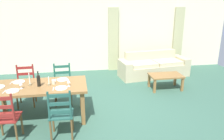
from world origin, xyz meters
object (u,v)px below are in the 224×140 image
(dining_table, at_px, (40,89))
(coffee_cup_primary, at_px, (53,82))
(couch, at_px, (153,67))
(coffee_table, at_px, (166,77))
(dining_chair_far_right, at_px, (63,84))
(wine_bottle, at_px, (39,81))
(dining_chair_near_left, at_px, (6,118))
(dining_chair_near_right, at_px, (61,114))
(dining_chair_far_left, at_px, (26,85))
(wine_glass_near_left, at_px, (21,83))
(wine_glass_near_right, at_px, (69,81))

(dining_table, distance_m, coffee_cup_primary, 0.31)
(couch, relative_size, coffee_table, 2.63)
(dining_chair_far_right, distance_m, wine_bottle, 0.97)
(dining_chair_near_left, bearing_deg, wine_bottle, 55.98)
(couch, bearing_deg, dining_chair_far_right, -150.25)
(dining_table, height_order, dining_chair_near_left, dining_chair_near_left)
(coffee_cup_primary, distance_m, couch, 3.84)
(wine_bottle, bearing_deg, dining_chair_near_right, -58.54)
(dining_chair_near_left, distance_m, dining_chair_far_left, 1.54)
(dining_chair_near_left, height_order, wine_glass_near_left, dining_chair_near_left)
(dining_chair_far_left, height_order, coffee_table, dining_chair_far_left)
(dining_chair_far_left, height_order, dining_chair_far_right, same)
(dining_chair_far_right, xyz_separation_m, coffee_table, (2.81, 0.42, -0.12))
(dining_chair_near_right, height_order, coffee_table, dining_chair_near_right)
(wine_bottle, xyz_separation_m, wine_glass_near_right, (0.59, -0.10, -0.01))
(wine_glass_near_left, bearing_deg, dining_table, 22.39)
(wine_glass_near_left, bearing_deg, coffee_table, 20.01)
(wine_glass_near_right, bearing_deg, dining_chair_far_right, 101.34)
(dining_chair_far_left, relative_size, coffee_cup_primary, 10.67)
(wine_glass_near_left, distance_m, wine_glass_near_right, 0.91)
(dining_table, distance_m, wine_glass_near_left, 0.40)
(wine_bottle, bearing_deg, coffee_table, 20.67)
(dining_chair_far_right, xyz_separation_m, couch, (2.86, 1.63, -0.19))
(dining_chair_far_left, distance_m, wine_glass_near_left, 0.99)
(dining_chair_far_left, distance_m, wine_bottle, 1.02)
(dining_chair_far_right, bearing_deg, couch, 29.75)
(dining_chair_near_left, relative_size, wine_bottle, 3.04)
(wine_glass_near_left, relative_size, coffee_table, 0.18)
(wine_bottle, bearing_deg, coffee_cup_primary, 17.13)
(dining_chair_near_left, bearing_deg, dining_chair_far_right, 59.43)
(dining_chair_near_right, distance_m, dining_chair_far_right, 1.53)
(wine_glass_near_right, bearing_deg, dining_chair_far_left, 138.21)
(dining_chair_far_left, xyz_separation_m, couch, (3.72, 1.60, -0.19))
(dining_chair_far_left, bearing_deg, dining_table, -60.17)
(wine_glass_near_left, height_order, coffee_table, wine_glass_near_left)
(dining_table, relative_size, dining_chair_far_left, 1.98)
(dining_chair_far_left, height_order, wine_glass_near_right, dining_chair_far_left)
(dining_chair_far_right, height_order, wine_glass_near_left, dining_chair_far_right)
(dining_chair_near_right, xyz_separation_m, dining_chair_far_right, (-0.04, 1.53, 0.00))
(dining_chair_far_left, bearing_deg, coffee_cup_primary, -45.77)
(wine_bottle, relative_size, couch, 0.13)
(dining_chair_near_left, relative_size, coffee_cup_primary, 10.67)
(dining_table, distance_m, wine_bottle, 0.21)
(dining_chair_far_right, bearing_deg, wine_glass_near_left, -130.18)
(dining_table, xyz_separation_m, coffee_cup_primary, (0.28, 0.03, 0.13))
(dining_chair_far_left, height_order, couch, dining_chair_far_left)
(dining_chair_near_right, distance_m, wine_bottle, 0.95)
(dining_chair_far_left, xyz_separation_m, wine_glass_near_left, (0.12, -0.90, 0.38))
(wine_bottle, height_order, couch, wine_bottle)
(dining_table, bearing_deg, dining_chair_far_left, 119.83)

